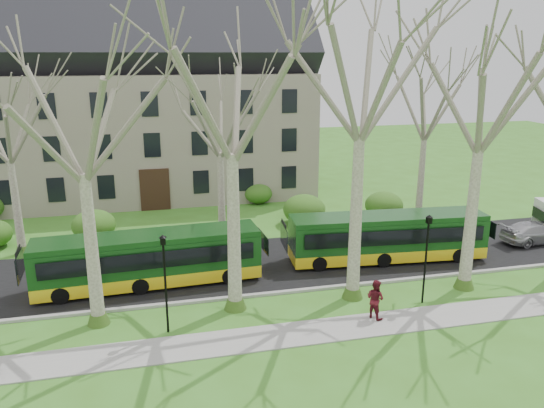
% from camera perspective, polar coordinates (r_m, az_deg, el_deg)
% --- Properties ---
extents(ground, '(120.00, 120.00, 0.00)m').
position_cam_1_polar(ground, '(25.51, 2.62, -10.96)').
color(ground, '#3B7320').
rests_on(ground, ground).
extents(sidewalk, '(70.00, 2.00, 0.06)m').
position_cam_1_polar(sidewalk, '(23.39, 4.35, -13.56)').
color(sidewalk, gray).
rests_on(sidewalk, ground).
extents(road, '(80.00, 8.00, 0.06)m').
position_cam_1_polar(road, '(30.34, -0.25, -6.36)').
color(road, black).
rests_on(road, ground).
extents(curb, '(80.00, 0.25, 0.14)m').
position_cam_1_polar(curb, '(26.78, 1.73, -9.42)').
color(curb, '#A5A39E').
rests_on(curb, ground).
extents(building, '(26.50, 12.20, 16.00)m').
position_cam_1_polar(building, '(45.98, -13.15, 11.17)').
color(building, gray).
rests_on(building, ground).
extents(tree_row_verge, '(49.00, 7.00, 14.00)m').
position_cam_1_polar(tree_row_verge, '(23.49, 2.63, 4.80)').
color(tree_row_verge, gray).
rests_on(tree_row_verge, ground).
extents(tree_row_far, '(33.00, 7.00, 12.00)m').
position_cam_1_polar(tree_row_far, '(33.69, -4.64, 6.41)').
color(tree_row_far, gray).
rests_on(tree_row_far, ground).
extents(lamp_row, '(36.22, 0.22, 4.30)m').
position_cam_1_polar(lamp_row, '(23.57, 3.37, -6.43)').
color(lamp_row, black).
rests_on(lamp_row, ground).
extents(hedges, '(30.60, 8.60, 2.00)m').
position_cam_1_polar(hedges, '(37.40, -10.23, -0.71)').
color(hedges, '#2A5317').
rests_on(hedges, ground).
extents(bus_lead, '(11.30, 2.90, 2.80)m').
position_cam_1_polar(bus_lead, '(27.78, -13.06, -5.76)').
color(bus_lead, '#123F14').
rests_on(bus_lead, road).
extents(bus_follow, '(11.28, 3.21, 2.78)m').
position_cam_1_polar(bus_follow, '(31.00, 12.32, -3.44)').
color(bus_follow, '#123F14').
rests_on(bus_follow, road).
extents(sedan, '(4.65, 2.12, 1.32)m').
position_cam_1_polar(sedan, '(37.11, 26.47, -2.76)').
color(sedan, '#A7A6AB').
rests_on(sedan, road).
extents(pedestrian_b, '(1.03, 1.10, 1.81)m').
position_cam_1_polar(pedestrian_b, '(24.45, 11.05, -9.99)').
color(pedestrian_b, '#54131C').
rests_on(pedestrian_b, sidewalk).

